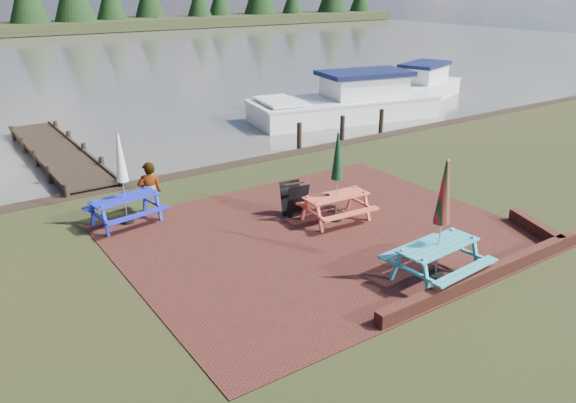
# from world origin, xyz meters

# --- Properties ---
(ground) EXTENTS (120.00, 120.00, 0.00)m
(ground) POSITION_xyz_m (0.00, 0.00, 0.00)
(ground) COLOR black
(ground) RESTS_ON ground
(paving) EXTENTS (9.00, 7.50, 0.02)m
(paving) POSITION_xyz_m (0.00, 1.00, 0.01)
(paving) COLOR #3D1A13
(paving) RESTS_ON ground
(brick_wall) EXTENTS (6.21, 1.79, 0.30)m
(brick_wall) POSITION_xyz_m (2.15, -2.42, 0.15)
(brick_wall) COLOR #4C1E16
(brick_wall) RESTS_ON ground
(water) EXTENTS (120.00, 60.00, 0.02)m
(water) POSITION_xyz_m (0.00, 37.00, 0.00)
(water) COLOR #4B4840
(water) RESTS_ON ground
(picnic_table_teal) EXTENTS (1.90, 1.72, 2.50)m
(picnic_table_teal) POSITION_xyz_m (0.69, -1.93, 0.87)
(picnic_table_teal) COLOR teal
(picnic_table_teal) RESTS_ON ground
(picnic_table_red) EXTENTS (1.73, 1.56, 2.27)m
(picnic_table_red) POSITION_xyz_m (0.87, 1.50, 0.79)
(picnic_table_red) COLOR #D84F37
(picnic_table_red) RESTS_ON ground
(picnic_table_blue) EXTENTS (1.83, 1.68, 2.27)m
(picnic_table_blue) POSITION_xyz_m (-3.52, 4.30, 0.80)
(picnic_table_blue) COLOR #171EAD
(picnic_table_blue) RESTS_ON ground
(chalkboard) EXTENTS (0.58, 0.60, 0.90)m
(chalkboard) POSITION_xyz_m (0.17, 2.32, 0.46)
(chalkboard) COLOR black
(chalkboard) RESTS_ON ground
(jetty) EXTENTS (1.76, 9.08, 1.00)m
(jetty) POSITION_xyz_m (-3.50, 11.28, 0.11)
(jetty) COLOR black
(jetty) RESTS_ON ground
(boat_near) EXTENTS (8.88, 4.45, 2.30)m
(boat_near) POSITION_xyz_m (8.88, 10.61, 0.48)
(boat_near) COLOR silver
(boat_near) RESTS_ON ground
(boat_far) EXTENTS (6.89, 4.38, 2.03)m
(boat_far) POSITION_xyz_m (14.76, 11.91, 0.41)
(boat_far) COLOR silver
(boat_far) RESTS_ON ground
(person) EXTENTS (0.75, 0.58, 1.84)m
(person) POSITION_xyz_m (-2.28, 5.96, 0.92)
(person) COLOR gray
(person) RESTS_ON ground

